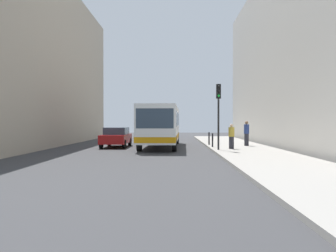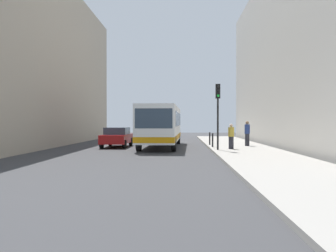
{
  "view_description": "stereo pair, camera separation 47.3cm",
  "coord_description": "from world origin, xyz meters",
  "views": [
    {
      "loc": [
        0.79,
        -23.72,
        1.87
      ],
      "look_at": [
        0.35,
        0.83,
        1.61
      ],
      "focal_mm": 37.86,
      "sensor_mm": 36.0,
      "label": 1
    },
    {
      "loc": [
        1.27,
        -23.71,
        1.87
      ],
      "look_at": [
        0.35,
        0.83,
        1.61
      ],
      "focal_mm": 37.86,
      "sensor_mm": 36.0,
      "label": 2
    }
  ],
  "objects": [
    {
      "name": "ground_plane",
      "position": [
        0.0,
        0.0,
        0.0
      ],
      "size": [
        80.0,
        80.0,
        0.0
      ],
      "primitive_type": "plane",
      "color": "#38383A"
    },
    {
      "name": "sidewalk",
      "position": [
        5.4,
        0.0,
        0.07
      ],
      "size": [
        4.4,
        40.0,
        0.15
      ],
      "primitive_type": "cube",
      "color": "#9E9991",
      "rests_on": "ground"
    },
    {
      "name": "building_left",
      "position": [
        -11.5,
        4.0,
        6.7
      ],
      "size": [
        7.0,
        32.0,
        13.4
      ],
      "primitive_type": "cube",
      "color": "#B2A38C",
      "rests_on": "ground"
    },
    {
      "name": "building_right",
      "position": [
        11.5,
        4.0,
        7.0
      ],
      "size": [
        7.0,
        32.0,
        14.0
      ],
      "primitive_type": "cube",
      "color": "#BCB7AD",
      "rests_on": "ground"
    },
    {
      "name": "bus",
      "position": [
        -0.21,
        2.94,
        1.73
      ],
      "size": [
        2.85,
        11.09,
        3.0
      ],
      "rotation": [
        0.0,
        0.0,
        3.11
      ],
      "color": "white",
      "rests_on": "ground"
    },
    {
      "name": "car_beside_bus",
      "position": [
        -3.58,
        2.8,
        0.78
      ],
      "size": [
        1.88,
        4.41,
        1.48
      ],
      "rotation": [
        0.0,
        0.0,
        3.14
      ],
      "color": "maroon",
      "rests_on": "ground"
    },
    {
      "name": "traffic_light",
      "position": [
        3.55,
        -1.59,
        3.01
      ],
      "size": [
        0.28,
        0.33,
        4.1
      ],
      "color": "black",
      "rests_on": "sidewalk"
    },
    {
      "name": "bollard_near",
      "position": [
        3.45,
        0.91,
        0.62
      ],
      "size": [
        0.11,
        0.11,
        0.95
      ],
      "primitive_type": "cylinder",
      "color": "black",
      "rests_on": "sidewalk"
    },
    {
      "name": "bollard_mid",
      "position": [
        3.45,
        3.4,
        0.62
      ],
      "size": [
        0.11,
        0.11,
        0.95
      ],
      "primitive_type": "cylinder",
      "color": "black",
      "rests_on": "sidewalk"
    },
    {
      "name": "pedestrian_near_signal",
      "position": [
        4.49,
        -0.78,
        0.95
      ],
      "size": [
        0.38,
        0.38,
        1.62
      ],
      "rotation": [
        0.0,
        0.0,
        2.36
      ],
      "color": "#26262D",
      "rests_on": "sidewalk"
    },
    {
      "name": "pedestrian_mid_sidewalk",
      "position": [
        6.07,
        2.22,
        1.06
      ],
      "size": [
        0.38,
        0.38,
        1.81
      ],
      "rotation": [
        0.0,
        0.0,
        1.01
      ],
      "color": "#26262D",
      "rests_on": "sidewalk"
    }
  ]
}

